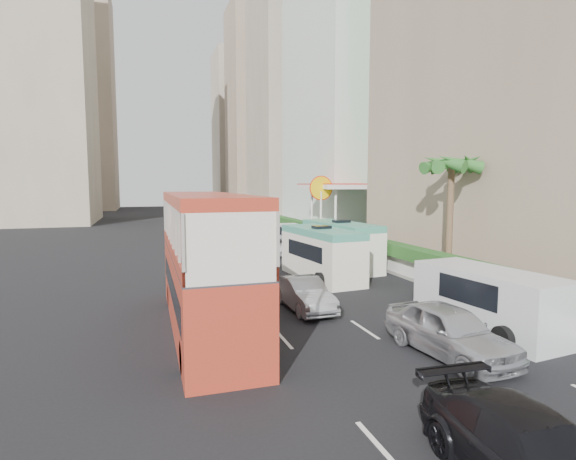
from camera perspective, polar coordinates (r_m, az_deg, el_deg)
name	(u,v)px	position (r m, az deg, el deg)	size (l,w,h in m)	color
ground_plane	(351,314)	(19.29, 7.99, -10.52)	(200.00, 200.00, 0.00)	black
double_decker_bus	(205,262)	(17.05, -10.45, -3.99)	(2.50, 11.00, 5.06)	#B53521
car_silver_lane_a	(304,310)	(19.76, 2.07, -10.07)	(1.47, 4.23, 1.39)	#ADB0B4
car_silver_lane_b	(448,355)	(15.62, 19.68, -14.77)	(1.93, 4.80, 1.64)	#ADB0B4
van_asset	(274,254)	(35.15, -1.83, -3.05)	(2.17, 4.70, 1.31)	silver
minibus_near	(321,254)	(25.83, 4.25, -3.02)	(2.18, 6.55, 2.90)	silver
minibus_far	(341,245)	(29.23, 6.76, -1.95)	(2.23, 6.70, 2.97)	silver
panel_van_near	(489,300)	(18.35, 24.16, -8.17)	(2.27, 5.67, 2.27)	silver
panel_van_far	(292,235)	(39.76, 0.57, -0.69)	(1.83, 4.57, 1.83)	silver
sidewalk	(324,238)	(45.34, 4.65, -0.96)	(6.00, 120.00, 0.18)	#99968C
kerb_wall	(345,247)	(34.15, 7.28, -2.20)	(0.30, 44.00, 1.00)	silver
hedge	(345,236)	(34.05, 7.30, -0.79)	(1.10, 44.00, 0.70)	#2D6626
palm_tree	(450,222)	(26.13, 19.84, 1.01)	(0.36, 0.36, 6.40)	brown
shell_station	(342,212)	(43.67, 6.89, 2.26)	(6.50, 8.00, 5.50)	silver
tower_mid	(301,70)	(81.49, 1.72, 19.70)	(16.00, 16.00, 50.00)	#B4A48E
tower_far_a	(261,109)	(103.16, -3.39, 15.03)	(14.00, 14.00, 44.00)	tan
tower_far_b	(241,130)	(124.12, -5.93, 12.51)	(14.00, 14.00, 40.00)	#B4A48E
tower_left_a	(18,33)	(76.27, -31.07, 20.65)	(18.00, 18.00, 52.00)	#B4A48E
tower_left_b	(74,101)	(109.02, -25.53, 14.52)	(16.00, 16.00, 46.00)	tan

